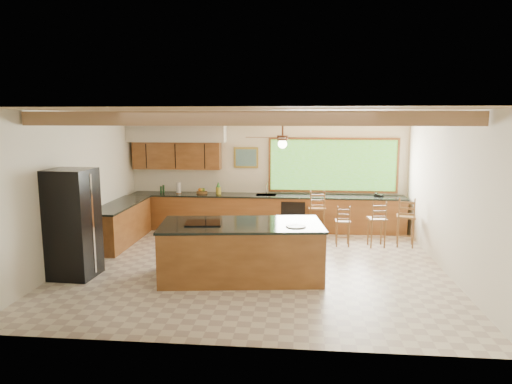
# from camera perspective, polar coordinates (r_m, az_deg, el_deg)

# --- Properties ---
(ground) EXTENTS (7.20, 7.20, 0.00)m
(ground) POSITION_cam_1_polar(r_m,az_deg,el_deg) (9.10, -0.12, -9.14)
(ground) COLOR beige
(ground) RESTS_ON ground
(room_shell) EXTENTS (7.27, 6.54, 3.02)m
(room_shell) POSITION_cam_1_polar(r_m,az_deg,el_deg) (9.33, -0.77, 5.20)
(room_shell) COLOR beige
(room_shell) RESTS_ON ground
(counter_run) EXTENTS (7.12, 3.10, 1.24)m
(counter_run) POSITION_cam_1_polar(r_m,az_deg,el_deg) (11.50, -2.96, -2.86)
(counter_run) COLOR brown
(counter_run) RESTS_ON ground
(island) EXTENTS (3.02, 1.69, 1.03)m
(island) POSITION_cam_1_polar(r_m,az_deg,el_deg) (8.31, -1.82, -7.30)
(island) COLOR brown
(island) RESTS_ON ground
(refrigerator) EXTENTS (0.80, 0.78, 1.98)m
(refrigerator) POSITION_cam_1_polar(r_m,az_deg,el_deg) (8.87, -21.96, -3.68)
(refrigerator) COLOR black
(refrigerator) RESTS_ON ground
(bar_stool_a) EXTENTS (0.44, 0.44, 1.15)m
(bar_stool_a) POSITION_cam_1_polar(r_m,az_deg,el_deg) (11.21, 7.59, -2.12)
(bar_stool_a) COLOR brown
(bar_stool_a) RESTS_ON ground
(bar_stool_b) EXTENTS (0.34, 0.34, 0.94)m
(bar_stool_b) POSITION_cam_1_polar(r_m,az_deg,el_deg) (10.46, 10.82, -3.72)
(bar_stool_b) COLOR brown
(bar_stool_b) RESTS_ON ground
(bar_stool_c) EXTENTS (0.41, 0.41, 1.05)m
(bar_stool_c) POSITION_cam_1_polar(r_m,az_deg,el_deg) (10.54, 14.93, -3.39)
(bar_stool_c) COLOR brown
(bar_stool_c) RESTS_ON ground
(bar_stool_d) EXTENTS (0.48, 0.48, 1.14)m
(bar_stool_d) POSITION_cam_1_polar(r_m,az_deg,el_deg) (10.73, 18.32, -3.06)
(bar_stool_d) COLOR brown
(bar_stool_d) RESTS_ON ground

